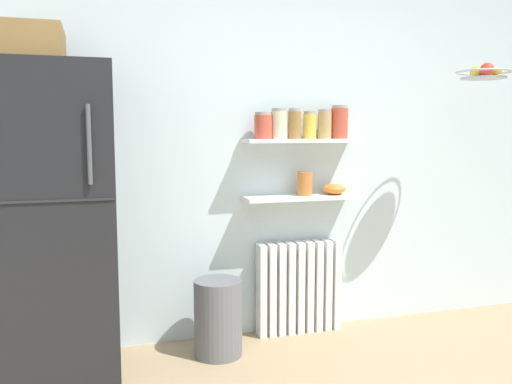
{
  "coord_description": "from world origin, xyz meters",
  "views": [
    {
      "loc": [
        -1.1,
        -1.48,
        1.42
      ],
      "look_at": [
        -0.18,
        1.6,
        1.05
      ],
      "focal_mm": 37.26,
      "sensor_mm": 36.0,
      "label": 1
    }
  ],
  "objects_px": {
    "storage_jar_0": "(263,126)",
    "storage_jar_4": "(325,124)",
    "storage_jar_1": "(279,124)",
    "hanging_fruit_basket": "(484,72)",
    "radiator": "(299,287)",
    "shelf_bowl": "(334,189)",
    "storage_jar_2": "(294,124)",
    "vase": "(305,184)",
    "trash_bin": "(218,318)",
    "storage_jar_5": "(339,122)",
    "refrigerator": "(51,218)",
    "storage_jar_3": "(310,125)"
  },
  "relations": [
    {
      "from": "vase",
      "to": "trash_bin",
      "type": "distance_m",
      "value": 1.07
    },
    {
      "from": "storage_jar_0",
      "to": "storage_jar_4",
      "type": "height_order",
      "value": "storage_jar_4"
    },
    {
      "from": "storage_jar_5",
      "to": "vase",
      "type": "relative_size",
      "value": 1.41
    },
    {
      "from": "storage_jar_4",
      "to": "vase",
      "type": "bearing_deg",
      "value": 180.0
    },
    {
      "from": "refrigerator",
      "to": "storage_jar_5",
      "type": "xyz_separation_m",
      "value": [
        1.87,
        0.23,
        0.55
      ]
    },
    {
      "from": "storage_jar_0",
      "to": "hanging_fruit_basket",
      "type": "relative_size",
      "value": 0.5
    },
    {
      "from": "storage_jar_0",
      "to": "storage_jar_3",
      "type": "xyz_separation_m",
      "value": [
        0.33,
        0.0,
        0.01
      ]
    },
    {
      "from": "radiator",
      "to": "shelf_bowl",
      "type": "height_order",
      "value": "shelf_bowl"
    },
    {
      "from": "storage_jar_4",
      "to": "storage_jar_1",
      "type": "bearing_deg",
      "value": 180.0
    },
    {
      "from": "hanging_fruit_basket",
      "to": "storage_jar_0",
      "type": "bearing_deg",
      "value": 163.94
    },
    {
      "from": "radiator",
      "to": "storage_jar_2",
      "type": "relative_size",
      "value": 3.19
    },
    {
      "from": "storage_jar_3",
      "to": "storage_jar_5",
      "type": "relative_size",
      "value": 0.82
    },
    {
      "from": "refrigerator",
      "to": "storage_jar_3",
      "type": "xyz_separation_m",
      "value": [
        1.65,
        0.23,
        0.53
      ]
    },
    {
      "from": "radiator",
      "to": "storage_jar_0",
      "type": "xyz_separation_m",
      "value": [
        -0.28,
        -0.03,
        1.13
      ]
    },
    {
      "from": "storage_jar_4",
      "to": "shelf_bowl",
      "type": "distance_m",
      "value": 0.46
    },
    {
      "from": "storage_jar_1",
      "to": "shelf_bowl",
      "type": "xyz_separation_m",
      "value": [
        0.41,
        0.0,
        -0.45
      ]
    },
    {
      "from": "storage_jar_1",
      "to": "trash_bin",
      "type": "height_order",
      "value": "storage_jar_1"
    },
    {
      "from": "hanging_fruit_basket",
      "to": "storage_jar_5",
      "type": "bearing_deg",
      "value": 154.52
    },
    {
      "from": "radiator",
      "to": "vase",
      "type": "bearing_deg",
      "value": -52.21
    },
    {
      "from": "storage_jar_0",
      "to": "shelf_bowl",
      "type": "bearing_deg",
      "value": 0.0
    },
    {
      "from": "storage_jar_1",
      "to": "storage_jar_2",
      "type": "xyz_separation_m",
      "value": [
        0.11,
        -0.0,
        0.0
      ]
    },
    {
      "from": "radiator",
      "to": "storage_jar_3",
      "type": "xyz_separation_m",
      "value": [
        0.06,
        -0.03,
        1.14
      ]
    },
    {
      "from": "shelf_bowl",
      "to": "storage_jar_4",
      "type": "bearing_deg",
      "value": 180.0
    },
    {
      "from": "storage_jar_5",
      "to": "vase",
      "type": "bearing_deg",
      "value": 180.0
    },
    {
      "from": "trash_bin",
      "to": "hanging_fruit_basket",
      "type": "xyz_separation_m",
      "value": [
        1.76,
        -0.21,
        1.56
      ]
    },
    {
      "from": "storage_jar_1",
      "to": "vase",
      "type": "bearing_deg",
      "value": 0.0
    },
    {
      "from": "storage_jar_3",
      "to": "storage_jar_2",
      "type": "bearing_deg",
      "value": -180.0
    },
    {
      "from": "vase",
      "to": "trash_bin",
      "type": "xyz_separation_m",
      "value": [
        -0.66,
        -0.19,
        -0.82
      ]
    },
    {
      "from": "storage_jar_5",
      "to": "storage_jar_0",
      "type": "bearing_deg",
      "value": -180.0
    },
    {
      "from": "storage_jar_0",
      "to": "vase",
      "type": "distance_m",
      "value": 0.5
    },
    {
      "from": "storage_jar_1",
      "to": "storage_jar_5",
      "type": "xyz_separation_m",
      "value": [
        0.44,
        0.0,
        0.01
      ]
    },
    {
      "from": "radiator",
      "to": "storage_jar_4",
      "type": "xyz_separation_m",
      "value": [
        0.17,
        -0.03,
        1.14
      ]
    },
    {
      "from": "storage_jar_2",
      "to": "storage_jar_4",
      "type": "relative_size",
      "value": 1.02
    },
    {
      "from": "shelf_bowl",
      "to": "storage_jar_3",
      "type": "bearing_deg",
      "value": 180.0
    },
    {
      "from": "refrigerator",
      "to": "storage_jar_0",
      "type": "distance_m",
      "value": 1.44
    },
    {
      "from": "radiator",
      "to": "vase",
      "type": "distance_m",
      "value": 0.74
    },
    {
      "from": "radiator",
      "to": "storage_jar_4",
      "type": "distance_m",
      "value": 1.15
    },
    {
      "from": "trash_bin",
      "to": "hanging_fruit_basket",
      "type": "height_order",
      "value": "hanging_fruit_basket"
    },
    {
      "from": "storage_jar_0",
      "to": "storage_jar_1",
      "type": "relative_size",
      "value": 0.87
    },
    {
      "from": "vase",
      "to": "storage_jar_2",
      "type": "bearing_deg",
      "value": -180.0
    },
    {
      "from": "storage_jar_0",
      "to": "hanging_fruit_basket",
      "type": "xyz_separation_m",
      "value": [
        1.4,
        -0.4,
        0.35
      ]
    },
    {
      "from": "storage_jar_3",
      "to": "storage_jar_4",
      "type": "distance_m",
      "value": 0.11
    },
    {
      "from": "storage_jar_1",
      "to": "storage_jar_5",
      "type": "distance_m",
      "value": 0.44
    },
    {
      "from": "storage_jar_1",
      "to": "hanging_fruit_basket",
      "type": "distance_m",
      "value": 1.39
    },
    {
      "from": "storage_jar_4",
      "to": "storage_jar_5",
      "type": "xyz_separation_m",
      "value": [
        0.11,
        0.0,
        0.01
      ]
    },
    {
      "from": "storage_jar_5",
      "to": "storage_jar_4",
      "type": "bearing_deg",
      "value": 180.0
    },
    {
      "from": "storage_jar_3",
      "to": "refrigerator",
      "type": "bearing_deg",
      "value": -172.05
    },
    {
      "from": "storage_jar_3",
      "to": "vase",
      "type": "height_order",
      "value": "storage_jar_3"
    },
    {
      "from": "refrigerator",
      "to": "hanging_fruit_basket",
      "type": "relative_size",
      "value": 5.61
    },
    {
      "from": "storage_jar_3",
      "to": "trash_bin",
      "type": "height_order",
      "value": "storage_jar_3"
    }
  ]
}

